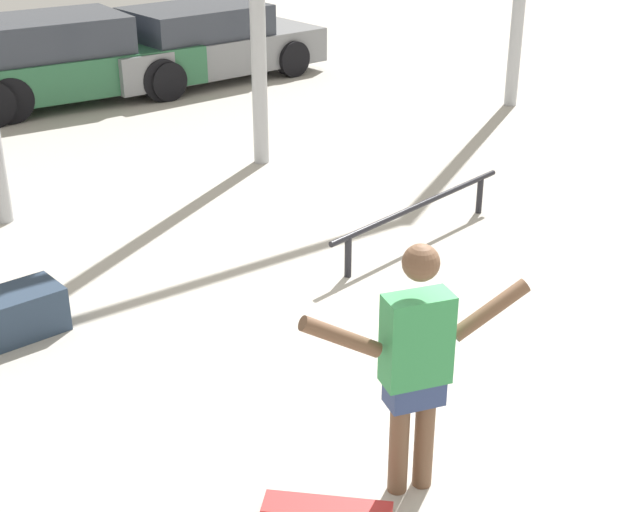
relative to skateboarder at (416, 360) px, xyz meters
The scene contains 6 objects.
ground_plane 1.58m from the skateboarder, 23.58° to the left, with size 36.00×36.00×0.00m, color #B2ADA3.
skateboarder is the anchor object (origin of this frame).
skateboard 1.10m from the skateboarder, behind, with size 0.73×0.73×0.08m.
grind_rail 4.09m from the skateboarder, 46.84° to the left, with size 2.77×0.57×0.46m.
parked_car_green 10.94m from the skateboarder, 80.04° to the left, with size 4.55×2.16×1.40m.
parked_car_grey 11.66m from the skateboarder, 66.78° to the left, with size 4.37×2.10×1.31m.
Camera 1 is at (-4.43, -3.94, 3.87)m, focal length 50.00 mm.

